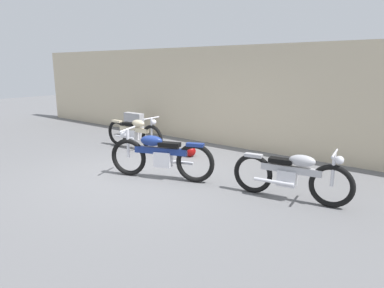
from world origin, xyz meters
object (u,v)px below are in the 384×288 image
(stone_marker, at_px, (134,125))
(motorcycle_silver, at_px, (291,175))
(helmet, at_px, (190,151))
(motorcycle_blue, at_px, (160,156))
(motorcycle_cream, at_px, (134,133))

(stone_marker, distance_m, motorcycle_silver, 6.38)
(stone_marker, relative_size, motorcycle_silver, 0.38)
(helmet, bearing_deg, stone_marker, 164.74)
(stone_marker, height_order, motorcycle_blue, motorcycle_blue)
(stone_marker, relative_size, motorcycle_blue, 0.36)
(motorcycle_blue, xyz_separation_m, motorcycle_silver, (2.51, 0.57, -0.04))
(motorcycle_blue, xyz_separation_m, motorcycle_cream, (-2.33, 1.42, -0.03))
(stone_marker, bearing_deg, motorcycle_cream, -41.71)
(stone_marker, distance_m, helmet, 3.09)
(motorcycle_silver, relative_size, motorcycle_cream, 0.98)
(motorcycle_blue, bearing_deg, motorcycle_silver, 171.73)
(stone_marker, relative_size, helmet, 2.76)
(stone_marker, height_order, helmet, stone_marker)
(stone_marker, distance_m, motorcycle_blue, 4.36)
(helmet, distance_m, motorcycle_silver, 3.32)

